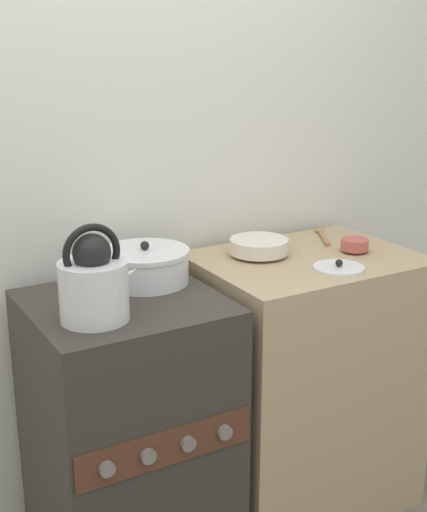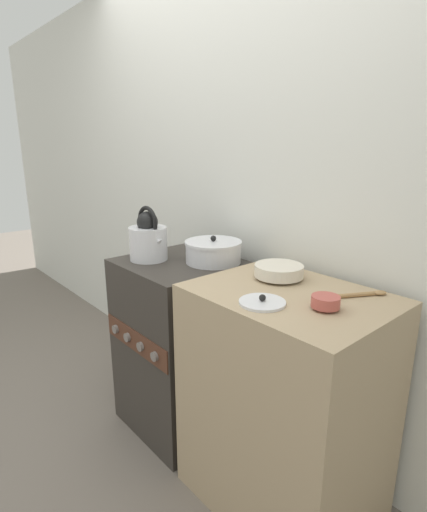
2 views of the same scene
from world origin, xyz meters
name	(u,v)px [view 2 (image 2 of 2)]	position (x,y,z in m)	size (l,w,h in m)	color
ground_plane	(142,440)	(0.00, 0.00, 0.00)	(12.00, 12.00, 0.00)	#70665B
wall_back	(232,189)	(0.00, 0.63, 1.25)	(7.00, 0.06, 2.50)	silver
stove	(181,344)	(0.00, 0.27, 0.46)	(0.56, 0.55, 0.92)	#332D28
counter	(284,401)	(0.68, 0.28, 0.47)	(0.73, 0.56, 0.94)	tan
kettle	(148,239)	(-0.12, 0.17, 1.02)	(0.23, 0.19, 0.27)	silver
cooking_pot	(213,252)	(0.13, 0.38, 0.97)	(0.28, 0.28, 0.13)	silver
enamel_bowl	(279,271)	(0.55, 0.37, 0.98)	(0.20, 0.20, 0.06)	beige
small_ceramic_bowl	(326,302)	(0.86, 0.24, 0.97)	(0.10, 0.10, 0.05)	#B75147
loose_pot_lid	(262,302)	(0.69, 0.12, 0.95)	(0.16, 0.16, 0.03)	silver
wooden_spoon	(363,294)	(0.88, 0.45, 0.95)	(0.13, 0.21, 0.02)	#A37A4C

